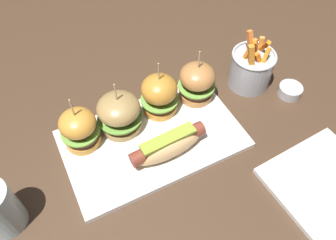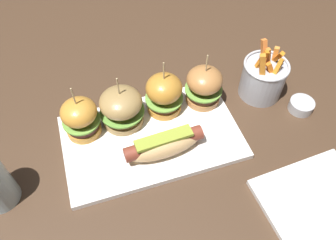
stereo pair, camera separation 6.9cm
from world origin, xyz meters
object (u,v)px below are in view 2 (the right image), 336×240
(platter_main, at_px, (152,137))
(slider_far_right, at_px, (204,86))
(fries_bucket, at_px, (263,78))
(side_plate, at_px, (323,210))
(hot_dog, at_px, (164,144))
(slider_far_left, at_px, (80,118))
(sauce_ramekin, at_px, (301,105))
(slider_center_left, at_px, (122,107))
(slider_center_right, at_px, (164,94))

(platter_main, relative_size, slider_far_right, 2.79)
(fries_bucket, xyz_separation_m, side_plate, (-0.03, -0.32, -0.04))
(hot_dog, relative_size, slider_far_left, 1.24)
(fries_bucket, relative_size, sauce_ramekin, 2.51)
(slider_center_left, height_order, slider_far_right, slider_far_right)
(hot_dog, distance_m, slider_center_right, 0.13)
(slider_far_left, bearing_deg, platter_main, -22.61)
(slider_far_left, xyz_separation_m, sauce_ramekin, (0.51, -0.08, -0.05))
(slider_far_right, height_order, sauce_ramekin, slider_far_right)
(slider_center_left, relative_size, fries_bucket, 0.93)
(platter_main, height_order, slider_center_right, slider_center_right)
(slider_far_right, relative_size, sauce_ramekin, 2.41)
(sauce_ramekin, bearing_deg, side_plate, -112.38)
(slider_far_right, xyz_separation_m, sauce_ramekin, (0.22, -0.09, -0.05))
(platter_main, distance_m, sauce_ramekin, 0.37)
(platter_main, relative_size, slider_center_right, 2.72)
(sauce_ramekin, relative_size, side_plate, 0.27)
(slider_center_right, height_order, sauce_ramekin, slider_center_right)
(slider_far_right, bearing_deg, side_plate, -70.25)
(hot_dog, xyz_separation_m, sauce_ramekin, (0.35, 0.02, -0.03))
(slider_far_left, bearing_deg, hot_dog, -35.31)
(side_plate, bearing_deg, fries_bucket, 84.59)
(slider_center_left, xyz_separation_m, fries_bucket, (0.35, -0.01, -0.01))
(side_plate, bearing_deg, hot_dog, 139.38)
(slider_center_left, bearing_deg, fries_bucket, -1.01)
(slider_center_right, height_order, fries_bucket, slider_center_right)
(slider_far_left, bearing_deg, fries_bucket, -0.49)
(hot_dog, distance_m, slider_center_left, 0.13)
(platter_main, distance_m, slider_center_right, 0.10)
(slider_center_left, xyz_separation_m, slider_center_right, (0.10, 0.01, 0.00))
(hot_dog, relative_size, side_plate, 0.80)
(hot_dog, xyz_separation_m, slider_center_left, (-0.06, 0.11, 0.02))
(slider_center_right, xyz_separation_m, sauce_ramekin, (0.32, -0.09, -0.05))
(hot_dog, xyz_separation_m, slider_center_right, (0.04, 0.12, 0.02))
(platter_main, bearing_deg, side_plate, -45.08)
(hot_dog, distance_m, slider_far_right, 0.18)
(slider_center_left, bearing_deg, slider_far_left, -178.49)
(slider_center_right, relative_size, slider_far_right, 1.03)
(platter_main, height_order, sauce_ramekin, sauce_ramekin)
(platter_main, distance_m, slider_far_left, 0.16)
(slider_center_right, bearing_deg, slider_far_right, -1.60)
(slider_center_right, bearing_deg, slider_far_left, -177.18)
(fries_bucket, distance_m, side_plate, 0.33)
(sauce_ramekin, xyz_separation_m, side_plate, (-0.10, -0.24, -0.01))
(fries_bucket, height_order, side_plate, fries_bucket)
(hot_dog, bearing_deg, slider_far_left, 144.69)
(side_plate, bearing_deg, slider_center_left, 133.92)
(platter_main, bearing_deg, slider_center_left, 129.04)
(slider_center_left, xyz_separation_m, side_plate, (0.32, -0.33, -0.05))
(slider_center_right, distance_m, slider_far_right, 0.10)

